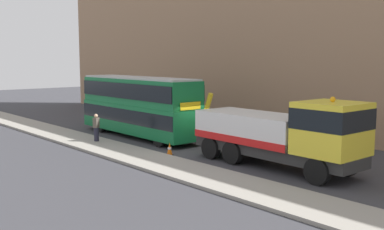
# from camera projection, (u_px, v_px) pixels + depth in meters

# --- Properties ---
(ground_plane) EXTENTS (120.00, 120.00, 0.00)m
(ground_plane) POSITION_uv_depth(u_px,v_px,m) (205.00, 150.00, 26.53)
(ground_plane) COLOR #38383D
(near_kerb) EXTENTS (60.00, 2.80, 0.15)m
(near_kerb) POSITION_uv_depth(u_px,v_px,m) (145.00, 159.00, 23.79)
(near_kerb) COLOR gray
(near_kerb) RESTS_ON ground_plane
(building_facade) EXTENTS (60.00, 1.50, 16.00)m
(building_facade) POSITION_uv_depth(u_px,v_px,m) (294.00, 17.00, 30.86)
(building_facade) COLOR #9E7A5B
(building_facade) RESTS_ON ground_plane
(recovery_tow_truck) EXTENTS (10.16, 2.77, 3.67)m
(recovery_tow_truck) POSITION_uv_depth(u_px,v_px,m) (281.00, 133.00, 21.76)
(recovery_tow_truck) COLOR #2D2D2D
(recovery_tow_truck) RESTS_ON ground_plane
(double_decker_bus) EXTENTS (11.08, 2.71, 4.06)m
(double_decker_bus) POSITION_uv_depth(u_px,v_px,m) (138.00, 104.00, 30.78)
(double_decker_bus) COLOR #146B38
(double_decker_bus) RESTS_ON ground_plane
(pedestrian_onlooker) EXTENTS (0.43, 0.48, 1.71)m
(pedestrian_onlooker) POSITION_uv_depth(u_px,v_px,m) (96.00, 128.00, 28.40)
(pedestrian_onlooker) COLOR #232333
(pedestrian_onlooker) RESTS_ON near_kerb
(traffic_cone_near_bus) EXTENTS (0.36, 0.36, 0.72)m
(traffic_cone_near_bus) POSITION_uv_depth(u_px,v_px,m) (170.00, 149.00, 24.96)
(traffic_cone_near_bus) COLOR orange
(traffic_cone_near_bus) RESTS_ON ground_plane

